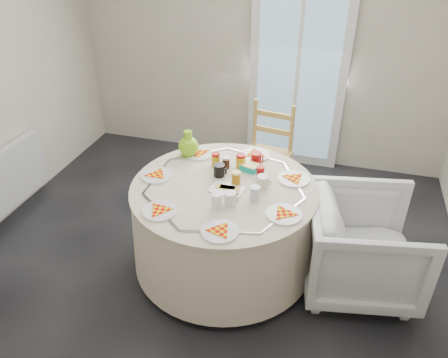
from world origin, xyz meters
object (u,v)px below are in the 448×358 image
(table, at_px, (224,225))
(wooden_chair, at_px, (265,156))
(radiator, at_px, (6,180))
(armchair, at_px, (363,244))
(green_pitcher, at_px, (188,141))

(table, bearing_deg, wooden_chair, 83.10)
(radiator, distance_m, table, 2.08)
(radiator, height_order, armchair, armchair)
(green_pitcher, bearing_deg, armchair, -1.70)
(wooden_chair, relative_size, armchair, 1.16)
(wooden_chair, distance_m, armchair, 1.33)
(armchair, bearing_deg, table, 82.02)
(radiator, height_order, wooden_chair, wooden_chair)
(radiator, distance_m, wooden_chair, 2.38)
(table, height_order, wooden_chair, wooden_chair)
(armchair, bearing_deg, green_pitcher, 66.73)
(wooden_chair, xyz_separation_m, green_pitcher, (-0.53, -0.63, 0.40))
(wooden_chair, bearing_deg, radiator, -148.32)
(wooden_chair, xyz_separation_m, armchair, (0.92, -0.96, -0.08))
(wooden_chair, height_order, green_pitcher, green_pitcher)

